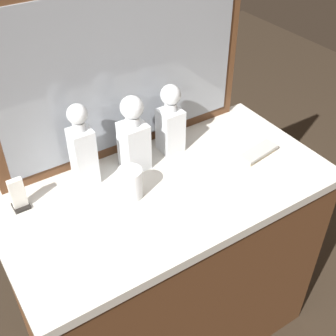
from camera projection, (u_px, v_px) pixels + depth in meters
name	position (u px, v px, depth m)	size (l,w,h in m)	color
ground_plane	(168.00, 328.00, 1.99)	(6.00, 6.00, 0.00)	#2D2319
dresser	(168.00, 268.00, 1.72)	(1.11, 0.57, 0.85)	brown
dresser_mirror	(123.00, 70.00, 1.44)	(0.95, 0.03, 0.62)	brown
crystal_decanter_left	(83.00, 153.00, 1.41)	(0.07, 0.07, 0.29)	white
crystal_decanter_front	(170.00, 125.00, 1.56)	(0.08, 0.08, 0.26)	white
crystal_decanter_center	(134.00, 140.00, 1.48)	(0.09, 0.09, 0.28)	white
crystal_tumbler_center	(131.00, 184.00, 1.40)	(0.08, 0.08, 0.10)	white
silver_brush_right	(258.00, 153.00, 1.59)	(0.16, 0.08, 0.02)	#B7A88C
napkin_holder	(18.00, 196.00, 1.36)	(0.05, 0.05, 0.11)	black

